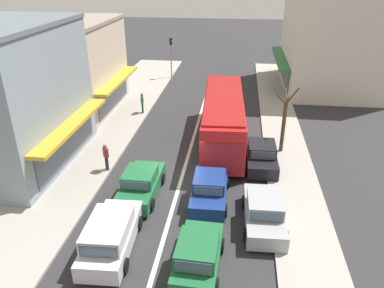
# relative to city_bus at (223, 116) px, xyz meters

# --- Properties ---
(ground_plane) EXTENTS (140.00, 140.00, 0.00)m
(ground_plane) POSITION_rel_city_bus_xyz_m (-2.02, -5.64, -1.88)
(ground_plane) COLOR #2D2D30
(lane_centre_line) EXTENTS (0.20, 28.00, 0.01)m
(lane_centre_line) POSITION_rel_city_bus_xyz_m (-2.02, -1.64, -1.88)
(lane_centre_line) COLOR silver
(lane_centre_line) RESTS_ON ground
(sidewalk_left) EXTENTS (5.20, 44.00, 0.14)m
(sidewalk_left) POSITION_rel_city_bus_xyz_m (-8.82, 0.36, -1.81)
(sidewalk_left) COLOR #A39E96
(sidewalk_left) RESTS_ON ground
(kerb_right) EXTENTS (2.80, 44.00, 0.12)m
(kerb_right) POSITION_rel_city_bus_xyz_m (4.18, 0.36, -1.82)
(kerb_right) COLOR #A39E96
(kerb_right) RESTS_ON ground
(shopfront_corner_near) EXTENTS (7.71, 9.22, 8.26)m
(shopfront_corner_near) POSITION_rel_city_bus_xyz_m (-12.20, -4.56, 2.24)
(shopfront_corner_near) COLOR #84939E
(shopfront_corner_near) RESTS_ON ground
(shopfront_mid_block) EXTENTS (7.36, 8.74, 7.20)m
(shopfront_mid_block) POSITION_rel_city_bus_xyz_m (-12.19, 4.56, 1.72)
(shopfront_mid_block) COLOR beige
(shopfront_mid_block) RESTS_ON ground
(building_right_far) EXTENTS (9.45, 11.44, 9.92)m
(building_right_far) POSITION_rel_city_bus_xyz_m (9.47, 13.99, 3.07)
(building_right_far) COLOR silver
(building_right_far) RESTS_ON ground
(city_bus) EXTENTS (3.10, 10.96, 3.23)m
(city_bus) POSITION_rel_city_bus_xyz_m (0.00, 0.00, 0.00)
(city_bus) COLOR red
(city_bus) RESTS_ON ground
(wagon_behind_bus_mid) EXTENTS (2.09, 4.58, 1.58)m
(wagon_behind_bus_mid) POSITION_rel_city_bus_xyz_m (-4.05, -11.36, -1.14)
(wagon_behind_bus_mid) COLOR silver
(wagon_behind_bus_mid) RESTS_ON ground
(sedan_queue_gap_filler) EXTENTS (1.94, 4.22, 1.47)m
(sedan_queue_gap_filler) POSITION_rel_city_bus_xyz_m (-3.84, -7.14, -1.22)
(sedan_queue_gap_filler) COLOR #1E6638
(sedan_queue_gap_filler) RESTS_ON ground
(hatchback_behind_bus_near) EXTENTS (1.93, 3.76, 1.54)m
(hatchback_behind_bus_near) POSITION_rel_city_bus_xyz_m (-0.30, -12.08, -1.17)
(hatchback_behind_bus_near) COLOR #1E6638
(hatchback_behind_bus_near) RESTS_ON ground
(sedan_adjacent_lane_lead) EXTENTS (1.93, 4.22, 1.47)m
(sedan_adjacent_lane_lead) POSITION_rel_city_bus_xyz_m (-0.27, -7.15, -1.22)
(sedan_adjacent_lane_lead) COLOR navy
(sedan_adjacent_lane_lead) RESTS_ON ground
(parked_sedan_kerb_front) EXTENTS (2.00, 4.25, 1.47)m
(parked_sedan_kerb_front) POSITION_rel_city_bus_xyz_m (2.39, -8.83, -1.22)
(parked_sedan_kerb_front) COLOR #9EA3A8
(parked_sedan_kerb_front) RESTS_ON ground
(parked_sedan_kerb_second) EXTENTS (1.98, 4.24, 1.47)m
(parked_sedan_kerb_second) POSITION_rel_city_bus_xyz_m (2.48, -3.07, -1.22)
(parked_sedan_kerb_second) COLOR black
(parked_sedan_kerb_second) RESTS_ON ground
(traffic_light_downstreet) EXTENTS (0.32, 0.24, 4.20)m
(traffic_light_downstreet) POSITION_rel_city_bus_xyz_m (-6.21, 15.12, 0.97)
(traffic_light_downstreet) COLOR gray
(traffic_light_downstreet) RESTS_ON ground
(street_tree_right) EXTENTS (1.46, 1.63, 4.35)m
(street_tree_right) POSITION_rel_city_bus_xyz_m (3.83, -1.16, 0.15)
(street_tree_right) COLOR brown
(street_tree_right) RESTS_ON ground
(pedestrian_with_handbag_near) EXTENTS (0.38, 0.65, 1.63)m
(pedestrian_with_handbag_near) POSITION_rel_city_bus_xyz_m (-6.65, 4.35, -0.81)
(pedestrian_with_handbag_near) COLOR #232838
(pedestrian_with_handbag_near) RESTS_ON sidewalk_left
(pedestrian_browsing_midblock) EXTENTS (0.40, 0.46, 1.63)m
(pedestrian_browsing_midblock) POSITION_rel_city_bus_xyz_m (-6.42, -4.99, -0.81)
(pedestrian_browsing_midblock) COLOR #232838
(pedestrian_browsing_midblock) RESTS_ON sidewalk_left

